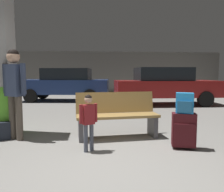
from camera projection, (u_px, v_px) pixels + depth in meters
ground_plane at (98, 117)px, 6.84m from camera, size 18.00×18.00×0.10m
garage_back_wall at (95, 72)px, 15.48m from camera, size 18.00×0.12×2.80m
bench at (117, 115)px, 4.43m from camera, size 1.64×0.68×0.89m
suitcase at (184, 130)px, 3.73m from camera, size 0.42×0.31×0.60m
backpack_bright at (185, 103)px, 3.68m from camera, size 0.32×0.27×0.34m
child at (88, 117)px, 3.57m from camera, size 0.29×0.18×0.93m
adult at (14, 84)px, 4.19m from camera, size 0.51×0.36×1.71m
backpack_dark_floor at (2, 131)px, 4.26m from camera, size 0.32×0.27×0.34m
parked_car_far at (65, 84)px, 10.45m from camera, size 4.27×2.16×1.51m
parked_car_near at (165, 85)px, 9.11m from camera, size 4.11×1.82×1.51m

